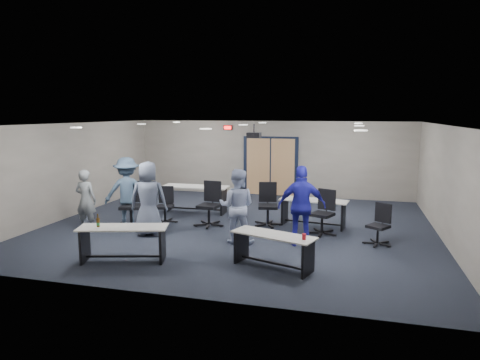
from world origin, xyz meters
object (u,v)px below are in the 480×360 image
(table_front_right, at_px, (274,245))
(person_gray, at_px, (86,200))
(table_back_left, at_px, (195,194))
(person_lightblue, at_px, (237,206))
(chair_loose_right, at_px, (378,225))
(table_front_left, at_px, (123,237))
(chair_back_a, at_px, (165,205))
(chair_loose_left, at_px, (131,205))
(chair_back_c, at_px, (268,205))
(person_back, at_px, (127,191))
(chair_back_d, at_px, (322,213))
(person_plaid, at_px, (148,199))
(person_navy, at_px, (302,206))
(table_back_right, at_px, (313,208))
(chair_back_b, at_px, (209,204))

(table_front_right, distance_m, person_gray, 5.34)
(table_back_left, relative_size, person_lightblue, 1.16)
(table_front_right, xyz_separation_m, chair_loose_right, (2.03, 2.04, 0.01))
(table_front_left, height_order, table_back_left, table_front_left)
(table_back_left, distance_m, chair_back_a, 1.45)
(person_gray, bearing_deg, table_front_left, 139.14)
(chair_loose_left, height_order, chair_loose_right, chair_loose_left)
(table_back_left, xyz_separation_m, chair_back_c, (2.42, -0.96, 0.02))
(table_front_left, relative_size, person_lightblue, 1.08)
(chair_back_a, height_order, chair_loose_left, chair_loose_left)
(person_back, bearing_deg, chair_back_d, 158.06)
(person_plaid, relative_size, person_navy, 1.00)
(chair_back_a, distance_m, person_gray, 2.04)
(table_front_left, distance_m, chair_back_d, 4.81)
(chair_loose_right, bearing_deg, person_lightblue, -135.43)
(person_navy, bearing_deg, chair_loose_right, -175.62)
(chair_back_c, distance_m, person_gray, 4.71)
(table_back_right, xyz_separation_m, person_lightblue, (-1.57, -1.92, 0.37))
(chair_back_c, bearing_deg, table_back_left, 145.99)
(chair_back_b, bearing_deg, table_front_left, -97.71)
(person_navy, bearing_deg, chair_back_c, -65.73)
(table_front_left, relative_size, table_back_right, 1.02)
(person_gray, height_order, person_back, person_back)
(table_front_left, relative_size, chair_back_b, 1.58)
(table_front_left, distance_m, table_back_right, 5.10)
(chair_back_d, xyz_separation_m, chair_loose_right, (1.29, -0.54, -0.08))
(person_back, bearing_deg, chair_back_b, 165.28)
(person_gray, bearing_deg, chair_loose_left, -148.71)
(person_plaid, height_order, person_navy, same)
(chair_back_c, relative_size, chair_loose_left, 0.96)
(table_front_left, relative_size, table_front_right, 1.07)
(table_front_right, xyz_separation_m, chair_back_d, (0.74, 2.58, 0.09))
(table_back_left, relative_size, chair_loose_left, 1.69)
(person_navy, distance_m, person_back, 4.76)
(chair_back_c, bearing_deg, chair_back_a, 176.87)
(table_back_left, xyz_separation_m, table_back_right, (3.60, -0.71, -0.06))
(table_front_left, bearing_deg, chair_loose_left, 100.14)
(person_plaid, bearing_deg, table_front_left, 85.14)
(person_back, bearing_deg, table_front_left, 91.08)
(chair_back_c, height_order, chair_back_d, chair_back_c)
(table_front_left, distance_m, chair_back_a, 3.06)
(table_front_left, xyz_separation_m, person_navy, (3.37, 1.98, 0.42))
(chair_back_b, bearing_deg, table_back_left, 129.80)
(table_front_left, distance_m, person_back, 2.95)
(table_front_right, xyz_separation_m, chair_back_a, (-3.49, 2.61, 0.03))
(table_front_right, distance_m, chair_back_d, 2.69)
(table_front_left, relative_size, chair_loose_left, 1.57)
(chair_back_b, relative_size, person_lightblue, 0.68)
(person_plaid, height_order, person_back, same)
(person_lightblue, bearing_deg, chair_back_c, -108.53)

